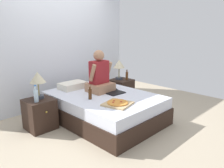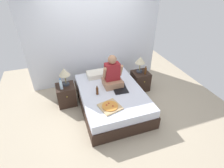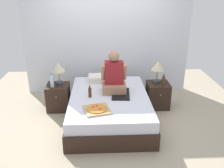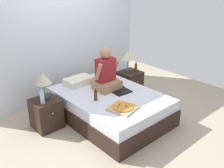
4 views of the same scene
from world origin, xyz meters
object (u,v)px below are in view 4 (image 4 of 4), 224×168
(nightstand_left, at_px, (46,114))
(lamp_on_right_nightstand, at_px, (128,57))
(laptop, at_px, (120,90))
(lamp_on_left_nightstand, at_px, (43,80))
(water_bottle, at_px, (42,97))
(person_seated, at_px, (106,74))
(beer_bottle_on_bed, at_px, (96,95))
(beer_bottle, at_px, (136,68))
(nightstand_right, at_px, (130,83))
(pizza_box, at_px, (123,108))
(bed, at_px, (110,106))

(nightstand_left, relative_size, lamp_on_right_nightstand, 1.15)
(nightstand_left, distance_m, laptop, 1.35)
(lamp_on_left_nightstand, height_order, lamp_on_right_nightstand, same)
(water_bottle, xyz_separation_m, person_seated, (1.19, -0.19, 0.15))
(lamp_on_left_nightstand, bearing_deg, beer_bottle_on_bed, -42.55)
(nightstand_left, bearing_deg, beer_bottle, -2.73)
(nightstand_left, height_order, lamp_on_left_nightstand, lamp_on_left_nightstand)
(lamp_on_left_nightstand, distance_m, nightstand_right, 2.07)
(person_seated, height_order, laptop, person_seated)
(lamp_on_right_nightstand, xyz_separation_m, laptop, (-0.78, -0.58, -0.34))
(person_seated, distance_m, pizza_box, 0.87)
(lamp_on_right_nightstand, bearing_deg, nightstand_right, -59.07)
(bed, height_order, lamp_on_right_nightstand, lamp_on_right_nightstand)
(bed, xyz_separation_m, lamp_on_left_nightstand, (-0.97, 0.53, 0.60))
(beer_bottle, bearing_deg, bed, -160.53)
(bed, xyz_separation_m, lamp_on_right_nightstand, (0.98, 0.53, 0.60))
(lamp_on_left_nightstand, height_order, beer_bottle_on_bed, lamp_on_left_nightstand)
(lamp_on_left_nightstand, bearing_deg, person_seated, -17.13)
(nightstand_right, height_order, pizza_box, pizza_box)
(person_seated, xyz_separation_m, pizza_box, (-0.31, -0.76, -0.27))
(nightstand_right, bearing_deg, bed, -154.51)
(person_seated, distance_m, beer_bottle_on_bed, 0.54)
(nightstand_right, distance_m, beer_bottle_on_bed, 1.49)
(lamp_on_right_nightstand, distance_m, beer_bottle_on_bed, 1.47)
(person_seated, xyz_separation_m, laptop, (0.11, -0.25, -0.27))
(water_bottle, relative_size, lamp_on_right_nightstand, 0.61)
(lamp_on_left_nightstand, bearing_deg, lamp_on_right_nightstand, 0.00)
(beer_bottle, height_order, beer_bottle_on_bed, beer_bottle)
(bed, height_order, beer_bottle, beer_bottle)
(nightstand_right, bearing_deg, laptop, -146.89)
(beer_bottle, height_order, pizza_box, beer_bottle)
(water_bottle, xyz_separation_m, pizza_box, (0.87, -0.95, -0.12))
(beer_bottle, distance_m, person_seated, 1.02)
(nightstand_right, bearing_deg, lamp_on_right_nightstand, 120.93)
(water_bottle, bearing_deg, nightstand_left, 48.35)
(nightstand_right, bearing_deg, lamp_on_left_nightstand, 178.56)
(lamp_on_right_nightstand, height_order, beer_bottle, lamp_on_right_nightstand)
(nightstand_left, bearing_deg, nightstand_right, 0.00)
(water_bottle, xyz_separation_m, nightstand_right, (2.10, 0.09, -0.37))
(lamp_on_right_nightstand, bearing_deg, beer_bottle_on_bed, -156.71)
(lamp_on_right_nightstand, bearing_deg, nightstand_left, -178.56)
(beer_bottle, relative_size, pizza_box, 0.47)
(lamp_on_right_nightstand, xyz_separation_m, person_seated, (-0.89, -0.33, -0.07))
(nightstand_right, height_order, lamp_on_right_nightstand, lamp_on_right_nightstand)
(beer_bottle, xyz_separation_m, person_seated, (-0.99, -0.18, 0.16))
(person_seated, bearing_deg, beer_bottle_on_bed, -151.15)
(beer_bottle, bearing_deg, lamp_on_left_nightstand, 175.82)
(nightstand_left, distance_m, pizza_box, 1.33)
(bed, bearing_deg, person_seated, 65.09)
(bed, relative_size, nightstand_right, 3.94)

